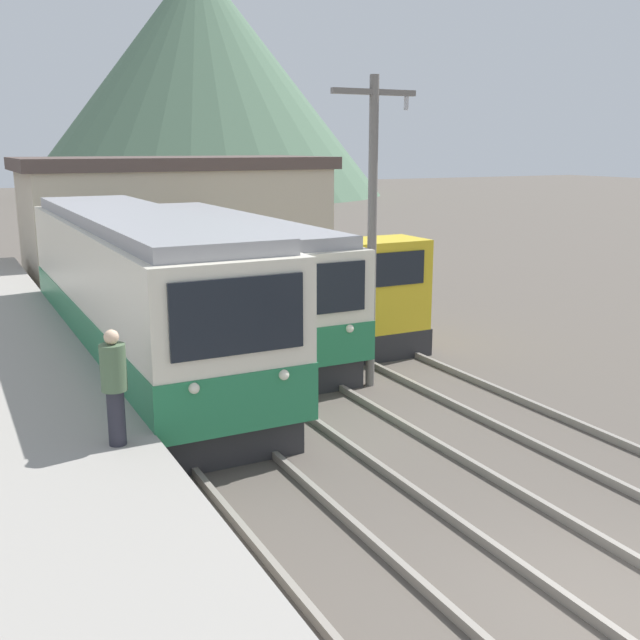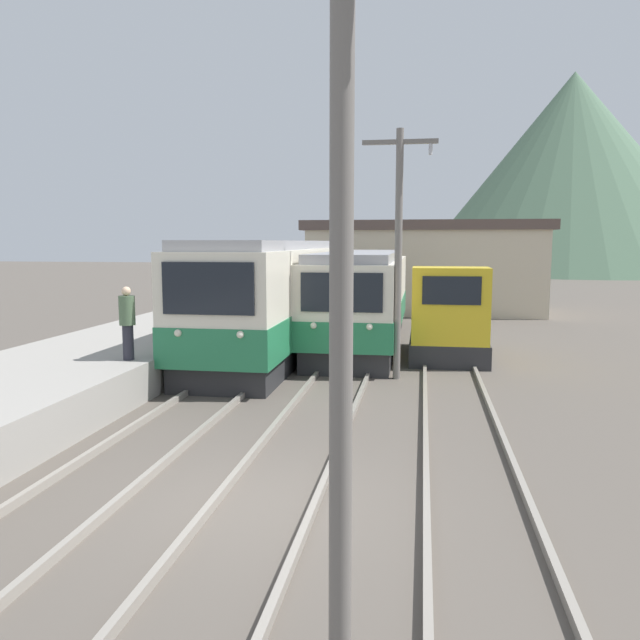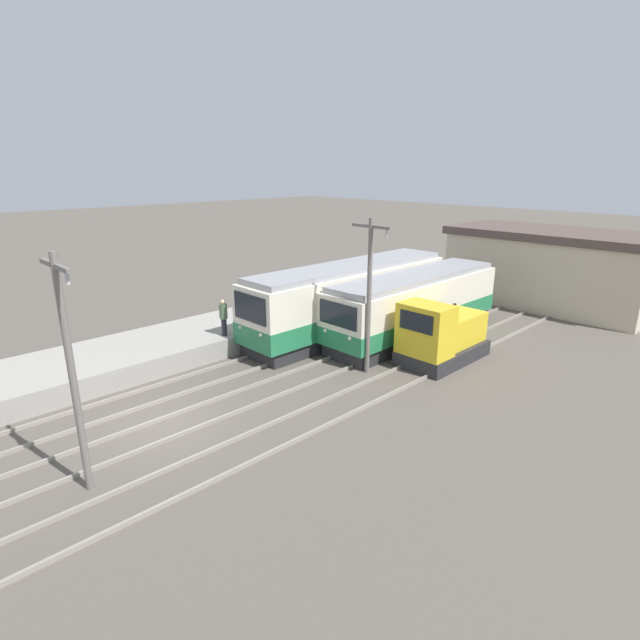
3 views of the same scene
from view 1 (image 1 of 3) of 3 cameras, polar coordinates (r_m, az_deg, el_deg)
name	(u,v)px [view 1 (image 1 of 3)]	position (r m, az deg, el deg)	size (l,w,h in m)	color
ground_plane	(632,615)	(9.97, 22.69, -20.05)	(200.00, 200.00, 0.00)	#564F47
commuter_train_left	(138,299)	(18.22, -13.68, 1.58)	(2.84, 13.31, 3.80)	#28282B
commuter_train_center	(222,283)	(20.89, -7.48, 2.82)	(2.84, 11.75, 3.41)	#28282B
shunting_locomotive	(353,300)	(20.33, 2.55, 1.53)	(2.40, 4.61, 3.00)	#28282B
catenary_mast_mid	(373,222)	(16.31, 4.03, 7.44)	(2.00, 0.20, 6.73)	slate
person_on_platform	(114,383)	(11.42, -15.41, -4.63)	(0.38, 0.38, 1.77)	#282833
station_building	(176,215)	(32.58, -10.93, 7.88)	(12.60, 6.30, 4.84)	beige
mountain_backdrop	(201,79)	(86.02, -9.08, 17.69)	(39.34, 39.34, 24.72)	#517056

